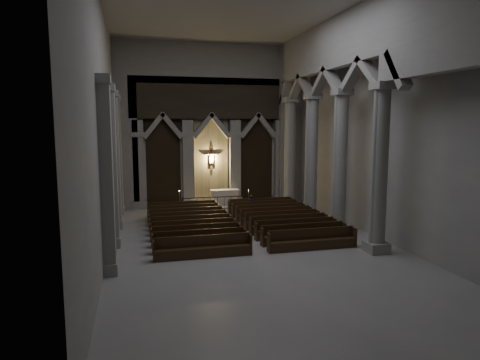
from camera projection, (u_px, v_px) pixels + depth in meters
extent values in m
plane|color=gray|center=(252.00, 246.00, 21.64)|extent=(24.00, 24.00, 0.00)
cube|color=gray|center=(210.00, 125.00, 32.41)|extent=(14.00, 0.10, 12.00)
cube|color=gray|center=(399.00, 130.00, 9.30)|extent=(14.00, 0.10, 12.00)
cube|color=gray|center=(102.00, 127.00, 19.20)|extent=(0.10, 24.00, 12.00)
cube|color=gray|center=(380.00, 126.00, 22.51)|extent=(0.10, 24.00, 12.00)
cube|color=gray|center=(139.00, 164.00, 31.02)|extent=(0.80, 0.50, 6.40)
cube|color=gray|center=(140.00, 204.00, 31.40)|extent=(1.05, 0.70, 0.50)
cube|color=gray|center=(138.00, 135.00, 30.73)|extent=(1.00, 0.65, 0.35)
cube|color=gray|center=(188.00, 163.00, 31.87)|extent=(0.80, 0.50, 6.40)
cube|color=gray|center=(189.00, 202.00, 32.25)|extent=(1.05, 0.70, 0.50)
cube|color=gray|center=(188.00, 134.00, 31.59)|extent=(1.00, 0.65, 0.35)
cube|color=gray|center=(235.00, 162.00, 32.72)|extent=(0.80, 0.50, 6.40)
cube|color=gray|center=(235.00, 200.00, 33.11)|extent=(1.05, 0.70, 0.50)
cube|color=gray|center=(235.00, 134.00, 32.44)|extent=(1.00, 0.65, 0.35)
cube|color=gray|center=(280.00, 161.00, 33.57)|extent=(0.80, 0.50, 6.40)
cube|color=gray|center=(279.00, 198.00, 33.96)|extent=(1.05, 0.70, 0.50)
cube|color=gray|center=(280.00, 134.00, 33.29)|extent=(1.00, 0.65, 0.35)
cube|color=black|center=(163.00, 159.00, 31.74)|extent=(2.60, 0.15, 7.00)
cube|color=tan|center=(211.00, 158.00, 32.59)|extent=(2.60, 0.15, 7.00)
cube|color=black|center=(256.00, 158.00, 33.44)|extent=(2.60, 0.15, 7.00)
cube|color=black|center=(211.00, 98.00, 31.67)|extent=(12.00, 0.50, 3.00)
cube|color=gray|center=(127.00, 147.00, 30.66)|extent=(1.60, 0.50, 9.00)
cube|color=gray|center=(289.00, 145.00, 33.59)|extent=(1.60, 0.50, 9.00)
cube|color=gray|center=(211.00, 64.00, 31.34)|extent=(14.00, 0.50, 3.00)
plane|color=#FFB972|center=(211.00, 158.00, 32.56)|extent=(1.50, 0.00, 1.50)
cube|color=brown|center=(211.00, 159.00, 32.48)|extent=(0.13, 0.08, 1.80)
cube|color=brown|center=(211.00, 154.00, 32.43)|extent=(1.10, 0.08, 0.13)
cube|color=tan|center=(211.00, 159.00, 32.42)|extent=(0.26, 0.10, 0.60)
sphere|color=tan|center=(211.00, 154.00, 32.37)|extent=(0.17, 0.17, 0.17)
cylinder|color=tan|center=(208.00, 154.00, 32.31)|extent=(0.45, 0.08, 0.08)
cylinder|color=tan|center=(215.00, 154.00, 32.44)|extent=(0.45, 0.08, 0.08)
cube|color=gray|center=(289.00, 203.00, 32.05)|extent=(1.00, 1.00, 0.50)
cylinder|color=gray|center=(290.00, 153.00, 31.56)|extent=(0.70, 0.70, 7.50)
cube|color=gray|center=(291.00, 100.00, 31.06)|extent=(0.95, 0.95, 0.35)
cube|color=gray|center=(310.00, 213.00, 28.20)|extent=(1.00, 1.00, 0.50)
cylinder|color=gray|center=(311.00, 157.00, 27.71)|extent=(0.70, 0.70, 7.50)
cube|color=gray|center=(313.00, 96.00, 27.21)|extent=(0.95, 0.95, 0.35)
cube|color=gray|center=(338.00, 228.00, 24.35)|extent=(1.00, 1.00, 0.50)
cylinder|color=gray|center=(340.00, 162.00, 23.86)|extent=(0.70, 0.70, 7.50)
cube|color=gray|center=(342.00, 92.00, 23.36)|extent=(0.95, 0.95, 0.35)
cube|color=gray|center=(376.00, 247.00, 20.50)|extent=(1.00, 1.00, 0.50)
cylinder|color=gray|center=(380.00, 169.00, 20.01)|extent=(0.70, 0.70, 7.50)
cube|color=gray|center=(383.00, 86.00, 19.51)|extent=(0.95, 0.95, 0.35)
cube|color=gray|center=(358.00, 34.00, 21.55)|extent=(0.55, 24.00, 2.80)
cube|color=gray|center=(281.00, 143.00, 33.31)|extent=(0.55, 1.20, 9.20)
cube|color=gray|center=(120.00, 210.00, 29.16)|extent=(0.60, 1.00, 0.50)
cube|color=gray|center=(118.00, 156.00, 28.67)|extent=(0.50, 0.80, 7.50)
cube|color=gray|center=(116.00, 97.00, 28.16)|extent=(0.60, 1.00, 0.35)
cube|color=gray|center=(118.00, 224.00, 25.31)|extent=(0.60, 1.00, 0.50)
cube|color=gray|center=(115.00, 161.00, 24.82)|extent=(0.50, 0.80, 7.50)
cube|color=gray|center=(113.00, 93.00, 24.31)|extent=(0.60, 1.00, 0.35)
cube|color=gray|center=(115.00, 242.00, 21.46)|extent=(0.60, 1.00, 0.50)
cube|color=gray|center=(112.00, 167.00, 20.96)|extent=(0.50, 0.80, 7.50)
cube|color=gray|center=(109.00, 87.00, 20.46)|extent=(0.60, 1.00, 0.35)
cube|color=gray|center=(110.00, 267.00, 17.60)|extent=(0.60, 1.00, 0.50)
cube|color=gray|center=(107.00, 177.00, 17.11)|extent=(0.50, 0.80, 7.50)
cube|color=gray|center=(103.00, 79.00, 16.61)|extent=(0.60, 1.00, 0.35)
cube|color=gray|center=(214.00, 206.00, 31.84)|extent=(8.50, 2.60, 0.15)
cube|color=beige|center=(225.00, 197.00, 32.12)|extent=(1.96, 0.76, 1.03)
cube|color=white|center=(225.00, 190.00, 32.05)|extent=(2.12, 0.85, 0.04)
cube|color=black|center=(218.00, 197.00, 30.46)|extent=(4.94, 0.05, 0.05)
cube|color=black|center=(183.00, 205.00, 29.93)|extent=(0.09, 0.09, 0.99)
cube|color=black|center=(251.00, 202.00, 31.10)|extent=(0.09, 0.09, 0.99)
cylinder|color=black|center=(190.00, 205.00, 30.05)|extent=(0.02, 0.02, 0.91)
cylinder|color=black|center=(197.00, 204.00, 30.17)|extent=(0.02, 0.02, 0.91)
cylinder|color=black|center=(204.00, 204.00, 30.29)|extent=(0.02, 0.02, 0.91)
cylinder|color=black|center=(211.00, 204.00, 30.40)|extent=(0.02, 0.02, 0.91)
cylinder|color=black|center=(218.00, 204.00, 30.52)|extent=(0.02, 0.02, 0.91)
cylinder|color=black|center=(224.00, 203.00, 30.64)|extent=(0.02, 0.02, 0.91)
cylinder|color=black|center=(231.00, 203.00, 30.75)|extent=(0.02, 0.02, 0.91)
cylinder|color=black|center=(238.00, 203.00, 30.87)|extent=(0.02, 0.02, 0.91)
cylinder|color=black|center=(244.00, 202.00, 30.99)|extent=(0.02, 0.02, 0.91)
cylinder|color=#A38332|center=(180.00, 210.00, 30.39)|extent=(0.24, 0.24, 0.05)
cylinder|color=#A38332|center=(180.00, 202.00, 30.32)|extent=(0.04, 0.04, 1.16)
cylinder|color=#A38332|center=(179.00, 194.00, 30.24)|extent=(0.12, 0.12, 0.02)
cylinder|color=beige|center=(179.00, 193.00, 30.23)|extent=(0.05, 0.05, 0.20)
sphere|color=#FFA259|center=(179.00, 191.00, 30.21)|extent=(0.04, 0.04, 0.04)
cylinder|color=#A38332|center=(249.00, 207.00, 31.59)|extent=(0.22, 0.22, 0.05)
cylinder|color=#A38332|center=(249.00, 200.00, 31.52)|extent=(0.03, 0.03, 1.05)
cylinder|color=#A38332|center=(249.00, 193.00, 31.45)|extent=(0.11, 0.11, 0.02)
cylinder|color=beige|center=(249.00, 192.00, 31.44)|extent=(0.04, 0.04, 0.18)
sphere|color=#FFA259|center=(249.00, 190.00, 31.42)|extent=(0.04, 0.04, 0.04)
cube|color=black|center=(182.00, 213.00, 28.28)|extent=(4.49, 0.43, 0.48)
cube|color=black|center=(182.00, 205.00, 28.40)|extent=(4.49, 0.07, 0.53)
cube|color=black|center=(148.00, 211.00, 27.71)|extent=(0.06, 0.48, 0.96)
cube|color=black|center=(216.00, 208.00, 28.77)|extent=(0.06, 0.48, 0.96)
cube|color=black|center=(261.00, 209.00, 29.55)|extent=(4.49, 0.43, 0.48)
cube|color=black|center=(260.00, 202.00, 29.68)|extent=(4.49, 0.07, 0.53)
cube|color=black|center=(229.00, 208.00, 28.99)|extent=(0.06, 0.48, 0.96)
cube|color=black|center=(291.00, 205.00, 30.05)|extent=(0.06, 0.48, 0.96)
cube|color=black|center=(184.00, 217.00, 27.20)|extent=(4.49, 0.43, 0.48)
cube|color=black|center=(184.00, 208.00, 27.33)|extent=(4.49, 0.07, 0.53)
cube|color=black|center=(148.00, 215.00, 26.64)|extent=(0.06, 0.48, 0.96)
cube|color=black|center=(219.00, 211.00, 27.70)|extent=(0.06, 0.48, 0.96)
cube|color=black|center=(265.00, 213.00, 28.48)|extent=(4.49, 0.43, 0.48)
cube|color=black|center=(264.00, 205.00, 28.60)|extent=(4.49, 0.07, 0.53)
cube|color=black|center=(232.00, 211.00, 27.91)|extent=(0.06, 0.48, 0.96)
cube|color=black|center=(297.00, 208.00, 28.98)|extent=(0.06, 0.48, 0.96)
cube|color=black|center=(186.00, 221.00, 26.12)|extent=(4.49, 0.43, 0.48)
cube|color=black|center=(186.00, 212.00, 26.25)|extent=(4.49, 0.07, 0.53)
cube|color=black|center=(149.00, 219.00, 25.56)|extent=(0.06, 0.48, 0.96)
cube|color=black|center=(222.00, 215.00, 26.62)|extent=(0.06, 0.48, 0.96)
cube|color=black|center=(270.00, 216.00, 27.40)|extent=(4.49, 0.43, 0.48)
cube|color=black|center=(270.00, 208.00, 27.53)|extent=(4.49, 0.07, 0.53)
cube|color=black|center=(236.00, 214.00, 26.84)|extent=(0.06, 0.48, 0.96)
cube|color=black|center=(303.00, 211.00, 27.90)|extent=(0.06, 0.48, 0.96)
cube|color=black|center=(189.00, 225.00, 25.05)|extent=(4.49, 0.43, 0.48)
cube|color=black|center=(188.00, 216.00, 25.17)|extent=(4.49, 0.07, 0.53)
cube|color=black|center=(149.00, 223.00, 24.48)|extent=(0.06, 0.48, 0.96)
cube|color=black|center=(226.00, 219.00, 25.54)|extent=(0.06, 0.48, 0.96)
cube|color=black|center=(276.00, 220.00, 26.32)|extent=(4.49, 0.43, 0.48)
cube|color=black|center=(275.00, 211.00, 26.45)|extent=(4.49, 0.07, 0.53)
cube|color=black|center=(241.00, 218.00, 25.76)|extent=(0.06, 0.48, 0.96)
cube|color=black|center=(310.00, 214.00, 26.82)|extent=(0.06, 0.48, 0.96)
cube|color=black|center=(191.00, 229.00, 23.97)|extent=(4.49, 0.43, 0.48)
cube|color=black|center=(190.00, 220.00, 24.10)|extent=(4.49, 0.07, 0.53)
cube|color=black|center=(150.00, 228.00, 23.41)|extent=(0.06, 0.48, 0.96)
cube|color=black|center=(230.00, 223.00, 24.47)|extent=(0.06, 0.48, 0.96)
cube|color=black|center=(282.00, 224.00, 25.25)|extent=(4.49, 0.43, 0.48)
cube|color=black|center=(281.00, 215.00, 25.38)|extent=(4.49, 0.07, 0.53)
cube|color=black|center=(245.00, 222.00, 24.68)|extent=(0.06, 0.48, 0.96)
cube|color=black|center=(317.00, 218.00, 25.75)|extent=(0.06, 0.48, 0.96)
cube|color=black|center=(194.00, 234.00, 22.89)|extent=(4.49, 0.43, 0.48)
cube|color=black|center=(193.00, 224.00, 23.02)|extent=(4.49, 0.07, 0.53)
cube|color=black|center=(151.00, 233.00, 22.33)|extent=(0.06, 0.48, 0.96)
cube|color=black|center=(234.00, 228.00, 23.39)|extent=(0.06, 0.48, 0.96)
cube|color=black|center=(289.00, 229.00, 24.17)|extent=(4.49, 0.43, 0.48)
cube|color=black|center=(288.00, 219.00, 24.30)|extent=(4.49, 0.07, 0.53)
cube|color=black|center=(250.00, 227.00, 23.61)|extent=(0.06, 0.48, 0.96)
cube|color=black|center=(325.00, 222.00, 24.67)|extent=(0.06, 0.48, 0.96)
cube|color=black|center=(197.00, 240.00, 21.82)|extent=(4.49, 0.43, 0.48)
cube|color=black|center=(196.00, 229.00, 21.94)|extent=(4.49, 0.07, 0.53)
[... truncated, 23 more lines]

